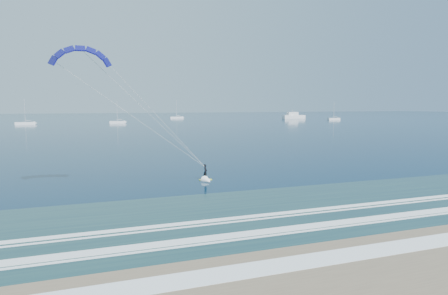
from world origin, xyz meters
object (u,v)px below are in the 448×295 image
kitesurfer_rig (150,115)px  sailboat_2 (117,122)px  sailboat_1 (25,123)px  sailboat_3 (177,117)px  motor_yacht (293,116)px  sailboat_4 (334,119)px

kitesurfer_rig → sailboat_2: size_ratio=1.72×
sailboat_1 → sailboat_3: 105.90m
kitesurfer_rig → motor_yacht: 234.87m
motor_yacht → sailboat_3: (-73.85, 30.24, -1.04)m
motor_yacht → sailboat_3: size_ratio=1.28×
motor_yacht → sailboat_3: 79.81m
sailboat_2 → sailboat_1: bearing=176.8°
sailboat_3 → sailboat_4: bearing=-35.5°
sailboat_1 → sailboat_2: 41.95m
sailboat_2 → sailboat_3: sailboat_3 is taller
kitesurfer_rig → motor_yacht: size_ratio=1.19×
sailboat_2 → sailboat_4: 130.16m
sailboat_3 → sailboat_4: (84.74, -60.50, -0.01)m
sailboat_1 → sailboat_4: 172.03m
sailboat_1 → kitesurfer_rig: bearing=-79.6°
motor_yacht → sailboat_4: 32.18m
kitesurfer_rig → sailboat_3: size_ratio=1.52×
motor_yacht → sailboat_2: (-119.25, -32.03, -1.05)m
sailboat_2 → sailboat_3: 77.07m
motor_yacht → sailboat_4: size_ratio=1.42×
sailboat_2 → motor_yacht: bearing=15.0°
motor_yacht → sailboat_1: 163.86m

